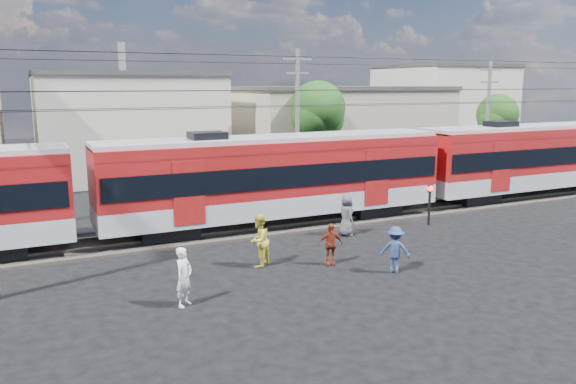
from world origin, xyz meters
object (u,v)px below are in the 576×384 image
Objects in this scene: pedestrian_a at (184,277)px; pedestrian_c at (395,250)px; car_silver at (502,169)px; crossing_signal at (430,197)px; commuter_train at (280,175)px.

pedestrian_a is 1.09× the size of pedestrian_c.
car_silver is (18.52, 13.09, -0.17)m from pedestrian_c.
pedestrian_a is at bearing -160.06° from crossing_signal.
pedestrian_c is at bearing -138.34° from crossing_signal.
commuter_train is at bearing -45.67° from pedestrian_c.
car_silver is at bearing -106.84° from pedestrian_c.
commuter_train reaches higher than crossing_signal.
commuter_train is at bearing 7.12° from pedestrian_a.
commuter_train is 7.01m from crossing_signal.
car_silver is at bearing 32.20° from crossing_signal.
pedestrian_a is (-6.57, -7.51, -1.51)m from commuter_train.
pedestrian_a is 13.72m from crossing_signal.
pedestrian_a is 0.94× the size of crossing_signal.
pedestrian_c is (0.86, -7.69, -1.58)m from commuter_train.
commuter_train is at bearing 155.88° from crossing_signal.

